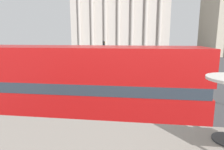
% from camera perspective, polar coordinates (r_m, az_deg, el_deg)
% --- Properties ---
extents(double_decker_bus, '(10.56, 2.74, 4.15)m').
position_cam_1_polar(double_decker_bus, '(9.26, -8.08, -3.33)').
color(double_decker_bus, black).
rests_on(double_decker_bus, ground_plane).
extents(plaza_building_left, '(27.06, 12.28, 22.47)m').
position_cam_1_polar(plaza_building_left, '(60.15, 2.54, 17.29)').
color(plaza_building_left, '#BCB2A8').
rests_on(plaza_building_left, ground_plane).
extents(traffic_light_mid, '(0.42, 0.24, 3.30)m').
position_cam_1_polar(traffic_light_mid, '(21.53, 12.72, 4.27)').
color(traffic_light_mid, black).
rests_on(traffic_light_mid, ground_plane).
extents(traffic_light_far, '(0.42, 0.24, 3.96)m').
position_cam_1_polar(traffic_light_far, '(30.20, -2.44, 7.15)').
color(traffic_light_far, black).
rests_on(traffic_light_far, ground_plane).
extents(car_maroon, '(4.20, 1.93, 1.35)m').
position_cam_1_polar(car_maroon, '(25.95, 1.29, 2.35)').
color(car_maroon, black).
rests_on(car_maroon, ground_plane).
extents(pedestrian_red, '(0.32, 0.32, 1.68)m').
position_cam_1_polar(pedestrian_red, '(28.33, 11.20, 3.41)').
color(pedestrian_red, '#282B33').
rests_on(pedestrian_red, ground_plane).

